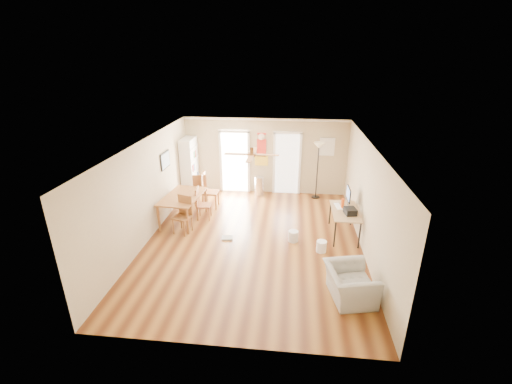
# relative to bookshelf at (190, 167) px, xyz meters

# --- Properties ---
(floor) EXTENTS (7.00, 7.00, 0.00)m
(floor) POSITION_rel_bookshelf_xyz_m (2.53, -3.04, -0.98)
(floor) COLOR brown
(floor) RESTS_ON ground
(ceiling) EXTENTS (5.50, 7.00, 0.00)m
(ceiling) POSITION_rel_bookshelf_xyz_m (2.53, -3.04, 1.62)
(ceiling) COLOR silver
(ceiling) RESTS_ON floor
(wall_back) EXTENTS (5.50, 0.04, 2.60)m
(wall_back) POSITION_rel_bookshelf_xyz_m (2.53, 0.46, 0.32)
(wall_back) COLOR beige
(wall_back) RESTS_ON floor
(wall_front) EXTENTS (5.50, 0.04, 2.60)m
(wall_front) POSITION_rel_bookshelf_xyz_m (2.53, -6.54, 0.32)
(wall_front) COLOR beige
(wall_front) RESTS_ON floor
(wall_left) EXTENTS (0.04, 7.00, 2.60)m
(wall_left) POSITION_rel_bookshelf_xyz_m (-0.22, -3.04, 0.32)
(wall_left) COLOR beige
(wall_left) RESTS_ON floor
(wall_right) EXTENTS (0.04, 7.00, 2.60)m
(wall_right) POSITION_rel_bookshelf_xyz_m (5.28, -3.04, 0.32)
(wall_right) COLOR beige
(wall_right) RESTS_ON floor
(crown_molding) EXTENTS (5.50, 7.00, 0.08)m
(crown_molding) POSITION_rel_bookshelf_xyz_m (2.53, -3.04, 1.58)
(crown_molding) COLOR white
(crown_molding) RESTS_ON wall_back
(kitchen_doorway) EXTENTS (0.90, 0.10, 2.10)m
(kitchen_doorway) POSITION_rel_bookshelf_xyz_m (1.48, 0.45, 0.07)
(kitchen_doorway) COLOR white
(kitchen_doorway) RESTS_ON wall_back
(bathroom_doorway) EXTENTS (0.80, 0.10, 2.10)m
(bathroom_doorway) POSITION_rel_bookshelf_xyz_m (3.28, 0.45, 0.07)
(bathroom_doorway) COLOR white
(bathroom_doorway) RESTS_ON wall_back
(wall_decal) EXTENTS (0.46, 0.03, 1.10)m
(wall_decal) POSITION_rel_bookshelf_xyz_m (2.41, 0.44, 0.57)
(wall_decal) COLOR red
(wall_decal) RESTS_ON wall_back
(ac_grille) EXTENTS (0.50, 0.04, 0.60)m
(ac_grille) POSITION_rel_bookshelf_xyz_m (4.58, 0.43, 0.72)
(ac_grille) COLOR white
(ac_grille) RESTS_ON wall_back
(framed_poster) EXTENTS (0.04, 0.66, 0.48)m
(framed_poster) POSITION_rel_bookshelf_xyz_m (-0.19, -1.64, 0.72)
(framed_poster) COLOR black
(framed_poster) RESTS_ON wall_left
(ceiling_fan) EXTENTS (1.24, 1.24, 0.20)m
(ceiling_fan) POSITION_rel_bookshelf_xyz_m (2.53, -3.34, 1.45)
(ceiling_fan) COLOR #593819
(ceiling_fan) RESTS_ON ceiling
(bookshelf) EXTENTS (0.42, 0.90, 1.97)m
(bookshelf) POSITION_rel_bookshelf_xyz_m (0.00, 0.00, 0.00)
(bookshelf) COLOR white
(bookshelf) RESTS_ON floor
(dining_table) EXTENTS (1.10, 1.67, 0.79)m
(dining_table) POSITION_rel_bookshelf_xyz_m (0.38, -2.06, -0.59)
(dining_table) COLOR #A16D34
(dining_table) RESTS_ON floor
(dining_chair_right_a) EXTENTS (0.47, 0.47, 1.13)m
(dining_chair_right_a) POSITION_rel_bookshelf_xyz_m (0.93, -1.01, -0.42)
(dining_chair_right_a) COLOR #9C5A32
(dining_chair_right_a) RESTS_ON floor
(dining_chair_right_b) EXTENTS (0.42, 0.42, 0.96)m
(dining_chair_right_b) POSITION_rel_bookshelf_xyz_m (0.93, -1.85, -0.51)
(dining_chair_right_b) COLOR #995B31
(dining_chair_right_b) RESTS_ON floor
(dining_chair_near) EXTENTS (0.53, 0.53, 1.03)m
(dining_chair_near) POSITION_rel_bookshelf_xyz_m (0.55, -2.75, -0.47)
(dining_chair_near) COLOR #905E2E
(dining_chair_near) RESTS_ON floor
(dining_chair_far) EXTENTS (0.52, 0.52, 1.05)m
(dining_chair_far) POSITION_rel_bookshelf_xyz_m (0.57, -0.83, -0.46)
(dining_chair_far) COLOR #9C5A32
(dining_chair_far) RESTS_ON floor
(trash_can) EXTENTS (0.31, 0.31, 0.67)m
(trash_can) POSITION_rel_bookshelf_xyz_m (2.36, 0.14, -0.65)
(trash_can) COLOR silver
(trash_can) RESTS_ON floor
(torchiere_lamp) EXTENTS (0.45, 0.45, 1.91)m
(torchiere_lamp) POSITION_rel_bookshelf_xyz_m (4.30, 0.12, -0.03)
(torchiere_lamp) COLOR black
(torchiere_lamp) RESTS_ON floor
(computer_desk) EXTENTS (0.68, 1.37, 0.73)m
(computer_desk) POSITION_rel_bookshelf_xyz_m (4.89, -2.44, -0.62)
(computer_desk) COLOR tan
(computer_desk) RESTS_ON floor
(imac) EXTENTS (0.21, 0.53, 0.50)m
(imac) POSITION_rel_bookshelf_xyz_m (5.00, -2.06, -0.00)
(imac) COLOR black
(imac) RESTS_ON computer_desk
(keyboard) EXTENTS (0.20, 0.44, 0.02)m
(keyboard) POSITION_rel_bookshelf_xyz_m (4.73, -2.21, -0.24)
(keyboard) COLOR white
(keyboard) RESTS_ON computer_desk
(printer) EXTENTS (0.33, 0.37, 0.16)m
(printer) POSITION_rel_bookshelf_xyz_m (4.98, -2.65, -0.17)
(printer) COLOR black
(printer) RESTS_ON computer_desk
(orange_bottle) EXTENTS (0.10, 0.10, 0.26)m
(orange_bottle) POSITION_rel_bookshelf_xyz_m (4.83, -2.28, -0.12)
(orange_bottle) COLOR #E04F13
(orange_bottle) RESTS_ON computer_desk
(wastebasket_a) EXTENTS (0.28, 0.28, 0.29)m
(wastebasket_a) POSITION_rel_bookshelf_xyz_m (3.56, -2.91, -0.84)
(wastebasket_a) COLOR silver
(wastebasket_a) RESTS_ON floor
(wastebasket_b) EXTENTS (0.28, 0.28, 0.29)m
(wastebasket_b) POSITION_rel_bookshelf_xyz_m (4.26, -3.35, -0.84)
(wastebasket_b) COLOR white
(wastebasket_b) RESTS_ON floor
(floor_cloth) EXTENTS (0.31, 0.26, 0.04)m
(floor_cloth) POSITION_rel_bookshelf_xyz_m (1.82, -2.97, -0.96)
(floor_cloth) COLOR #A2A39E
(floor_cloth) RESTS_ON floor
(armchair) EXTENTS (1.06, 1.16, 0.65)m
(armchair) POSITION_rel_bookshelf_xyz_m (4.68, -5.04, -0.66)
(armchair) COLOR #A1A29C
(armchair) RESTS_ON floor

